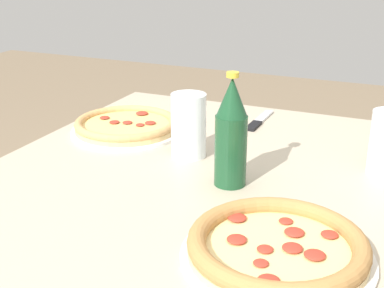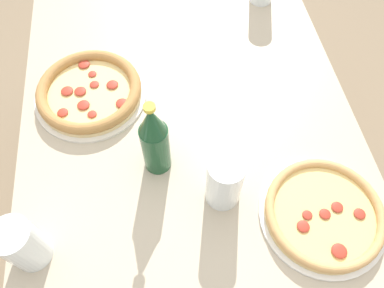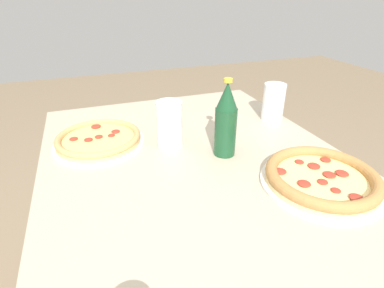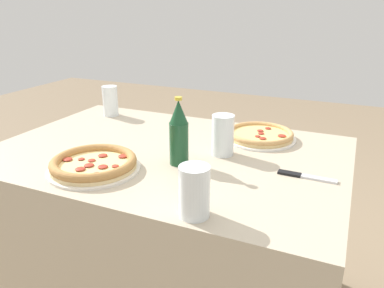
{
  "view_description": "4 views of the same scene",
  "coord_description": "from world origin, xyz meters",
  "views": [
    {
      "loc": [
        0.84,
        0.42,
        1.17
      ],
      "look_at": [
        -0.07,
        0.02,
        0.8
      ],
      "focal_mm": 50.0,
      "sensor_mm": 36.0,
      "label": 1
    },
    {
      "loc": [
        -0.53,
        0.07,
        1.52
      ],
      "look_at": [
        -0.11,
        0.01,
        0.8
      ],
      "focal_mm": 35.0,
      "sensor_mm": 36.0,
      "label": 2
    },
    {
      "loc": [
        0.61,
        -0.27,
        1.16
      ],
      "look_at": [
        -0.07,
        -0.02,
        0.78
      ],
      "focal_mm": 28.0,
      "sensor_mm": 36.0,
      "label": 3
    },
    {
      "loc": [
        -0.61,
        1.14,
        1.23
      ],
      "look_at": [
        -0.1,
        -0.01,
        0.75
      ],
      "focal_mm": 35.0,
      "sensor_mm": 36.0,
      "label": 4
    }
  ],
  "objects": [
    {
      "name": "glass_lemonade",
      "position": [
        -0.2,
        -0.05,
        0.78
      ],
      "size": [
        0.08,
        0.08,
        0.15
      ],
      "color": "white",
      "rests_on": "table"
    },
    {
      "name": "pizza_pepperoni",
      "position": [
        -0.28,
        -0.26,
        0.73
      ],
      "size": [
        0.28,
        0.28,
        0.04
      ],
      "color": "white",
      "rests_on": "table"
    },
    {
      "name": "beer_bottle",
      "position": [
        -0.1,
        0.09,
        0.82
      ],
      "size": [
        0.06,
        0.06,
        0.23
      ],
      "color": "#194728",
      "rests_on": "table"
    },
    {
      "name": "knife",
      "position": [
        -0.5,
        0.03,
        0.72
      ],
      "size": [
        0.18,
        0.03,
        0.01
      ],
      "color": "black",
      "rests_on": "table"
    },
    {
      "name": "pizza_veggie",
      "position": [
        0.14,
        0.25,
        0.74
      ],
      "size": [
        0.3,
        0.3,
        0.04
      ],
      "color": "silver",
      "rests_on": "table"
    }
  ]
}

